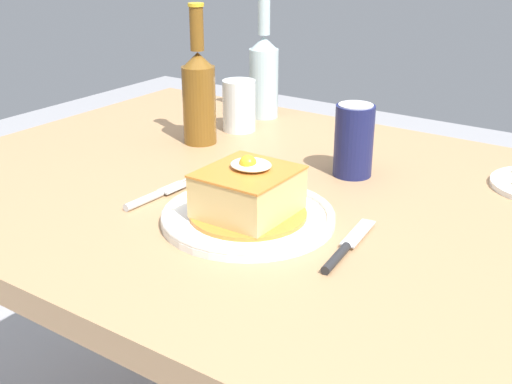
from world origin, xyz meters
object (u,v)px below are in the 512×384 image
knife (343,250)px  beer_bottle_amber (199,93)px  fork (154,196)px  beer_bottle_clear (264,72)px  drinking_glass (239,109)px  soda_can (354,140)px  main_plate (248,216)px

knife → beer_bottle_amber: beer_bottle_amber is taller
fork → beer_bottle_clear: beer_bottle_clear is taller
fork → drinking_glass: (-0.11, 0.38, 0.04)m
knife → drinking_glass: 0.57m
knife → soda_can: soda_can is taller
drinking_glass → beer_bottle_clear: bearing=97.7°
knife → fork: bearing=-179.3°
knife → beer_bottle_clear: (-0.45, 0.48, 0.09)m
fork → knife: 0.33m
main_plate → soda_can: (0.04, 0.26, 0.05)m
main_plate → knife: (0.16, -0.01, -0.00)m
fork → beer_bottle_clear: size_ratio=0.53×
knife → drinking_glass: (-0.44, 0.37, 0.04)m
soda_can → drinking_glass: 0.33m
main_plate → knife: bearing=-4.4°
fork → soda_can: bearing=53.1°
beer_bottle_clear → drinking_glass: size_ratio=2.53×
main_plate → beer_bottle_clear: 0.56m
beer_bottle_amber → soda_can: bearing=1.5°
beer_bottle_amber → drinking_glass: bearing=82.4°
soda_can → beer_bottle_amber: size_ratio=0.47×
knife → beer_bottle_clear: bearing=132.9°
fork → beer_bottle_amber: size_ratio=0.53×
beer_bottle_clear → drinking_glass: (0.02, -0.11, -0.05)m
main_plate → drinking_glass: bearing=127.5°
main_plate → beer_bottle_amber: bearing=139.4°
fork → beer_bottle_amber: 0.31m
beer_bottle_amber → drinking_glass: (0.01, 0.11, -0.05)m
main_plate → knife: main_plate is taller
main_plate → beer_bottle_clear: beer_bottle_clear is taller
beer_bottle_amber → beer_bottle_clear: same height
beer_bottle_clear → fork: bearing=-76.0°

